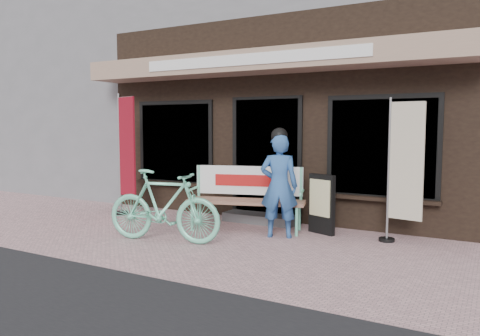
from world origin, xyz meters
The scene contains 9 objects.
ground centered at (0.00, 0.00, 0.00)m, with size 70.00×70.00×0.00m, color #CA9B9E.
storefront centered at (0.00, 4.96, 2.99)m, with size 7.00×6.77×6.00m.
neighbor_left_near centered at (-8.50, 5.50, 3.20)m, with size 10.00×7.00×6.40m, color slate.
bench centered at (0.04, 1.18, 0.60)m, with size 1.95×0.98×1.03m.
person centered at (0.72, 0.93, 0.82)m, with size 0.66×0.54×1.66m.
bicycle centered at (-0.63, -0.15, 0.53)m, with size 0.50×1.76×1.06m, color #73E0B6.
nobori_red centered at (-2.44, 1.06, 1.18)m, with size 0.68×0.34×2.29m.
nobori_cream centered at (2.43, 1.42, 1.08)m, with size 0.62×0.26×2.10m.
menu_stand centered at (1.21, 1.45, 0.48)m, with size 0.47×0.25×0.94m.
Camera 1 is at (3.60, -5.47, 1.70)m, focal length 35.00 mm.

